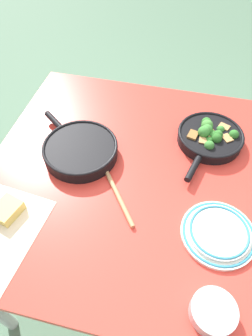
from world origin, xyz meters
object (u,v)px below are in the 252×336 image
wooden_spoon (108,175)px  dinner_plate_stack (219,233)px  cheese_block (7,210)px  prep_bowl_steel (213,312)px  skillet_broccoli (210,137)px  skillet_eggs (80,150)px

wooden_spoon → dinner_plate_stack: dinner_plate_stack is taller
cheese_block → dinner_plate_stack: (-0.08, 0.66, -0.01)m
cheese_block → prep_bowl_steel: (0.15, 0.65, 0.00)m
prep_bowl_steel → skillet_broccoli: bearing=-175.9°
skillet_eggs → cheese_block: bearing=102.0°
cheese_block → prep_bowl_steel: size_ratio=0.88×
skillet_eggs → dinner_plate_stack: (0.22, 0.51, -0.01)m
wooden_spoon → cheese_block: cheese_block is taller
skillet_eggs → wooden_spoon: bearing=-172.6°
prep_bowl_steel → skillet_eggs: bearing=-131.5°
skillet_eggs → dinner_plate_stack: skillet_eggs is taller
dinner_plate_stack → prep_bowl_steel: bearing=-1.6°
skillet_broccoli → prep_bowl_steel: 0.63m
wooden_spoon → dinner_plate_stack: (0.14, 0.39, 0.00)m
skillet_broccoli → skillet_eggs: skillet_broccoli is taller
dinner_plate_stack → prep_bowl_steel: size_ratio=1.93×
cheese_block → dinner_plate_stack: cheese_block is taller
dinner_plate_stack → skillet_broccoli: bearing=-172.6°
cheese_block → skillet_eggs: bearing=153.7°
wooden_spoon → cheese_block: size_ratio=2.90×
skillet_broccoli → cheese_block: size_ratio=3.44×
skillet_broccoli → skillet_eggs: bearing=-53.5°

